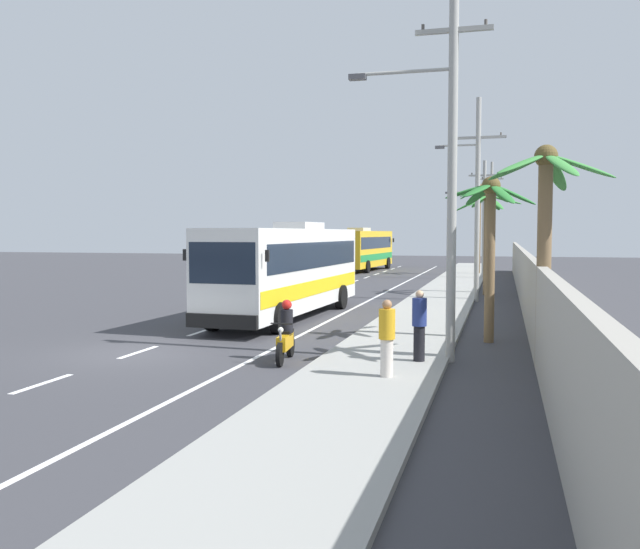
{
  "coord_description": "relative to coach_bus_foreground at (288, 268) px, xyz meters",
  "views": [
    {
      "loc": [
        9.68,
        -16.32,
        3.3
      ],
      "look_at": [
        2.94,
        8.49,
        1.7
      ],
      "focal_mm": 37.86,
      "sensor_mm": 36.0,
      "label": 1
    }
  ],
  "objects": [
    {
      "name": "palm_second",
      "position": [
        7.18,
        11.86,
        2.11
      ],
      "size": [
        3.46,
        3.21,
        5.49
      ],
      "color": "brown",
      "rests_on": "ground"
    },
    {
      "name": "boundary_wall",
      "position": [
        8.97,
        5.48,
        -0.69
      ],
      "size": [
        0.24,
        60.0,
        2.48
      ],
      "primitive_type": "cube",
      "color": "#9E998E",
      "rests_on": "ground"
    },
    {
      "name": "utility_pole_mid",
      "position": [
        6.78,
        8.18,
        3.2
      ],
      "size": [
        3.31,
        0.24,
        9.66
      ],
      "color": "#9E9E99",
      "rests_on": "ground"
    },
    {
      "name": "coach_bus_foreground",
      "position": [
        0.0,
        0.0,
        0.0
      ],
      "size": [
        3.16,
        11.8,
        3.72
      ],
      "color": "silver",
      "rests_on": "ground"
    },
    {
      "name": "motorcycle_beside_bus",
      "position": [
        2.7,
        -8.51,
        -1.29
      ],
      "size": [
        0.56,
        1.96,
        1.57
      ],
      "color": "black",
      "rests_on": "ground"
    },
    {
      "name": "pedestrian_near_kerb",
      "position": [
        6.1,
        -8.33,
        -0.88
      ],
      "size": [
        0.36,
        0.36,
        1.75
      ],
      "rotation": [
        0.0,
        0.0,
        0.65
      ],
      "color": "black",
      "rests_on": "sidewalk_kerb"
    },
    {
      "name": "utility_pole_far",
      "position": [
        6.61,
        23.85,
        2.54
      ],
      "size": [
        3.79,
        0.24,
        8.31
      ],
      "color": "#9E9E99",
      "rests_on": "ground"
    },
    {
      "name": "lane_markings",
      "position": [
        0.53,
        6.21,
        -1.93
      ],
      "size": [
        3.57,
        71.0,
        0.01
      ],
      "color": "white",
      "rests_on": "ground"
    },
    {
      "name": "palm_nearest",
      "position": [
        7.67,
        -4.06,
        1.66
      ],
      "size": [
        2.72,
        2.6,
        4.97
      ],
      "color": "brown",
      "rests_on": "ground"
    },
    {
      "name": "pedestrian_midwalk",
      "position": [
        5.63,
        -10.32,
        -0.91
      ],
      "size": [
        0.36,
        0.36,
        1.7
      ],
      "rotation": [
        0.0,
        0.0,
        3.73
      ],
      "color": "beige",
      "rests_on": "sidewalk_kerb"
    },
    {
      "name": "palm_third",
      "position": [
        6.21,
        28.79,
        3.27
      ],
      "size": [
        3.42,
        3.51,
        7.04
      ],
      "color": "brown",
      "rests_on": "ground"
    },
    {
      "name": "sidewalk_kerb",
      "position": [
        5.17,
        1.48,
        -1.87
      ],
      "size": [
        3.2,
        90.0,
        0.14
      ],
      "primitive_type": "cube",
      "color": "#999993",
      "rests_on": "ground"
    },
    {
      "name": "coach_bus_far_lane",
      "position": [
        -3.63,
        32.39,
        -0.01
      ],
      "size": [
        3.51,
        11.3,
        3.7
      ],
      "color": "gold",
      "rests_on": "ground"
    },
    {
      "name": "utility_pole_nearest",
      "position": [
        6.69,
        -7.49,
        3.41
      ],
      "size": [
        3.62,
        0.24,
        10.15
      ],
      "color": "#9E9E99",
      "rests_on": "ground"
    },
    {
      "name": "palm_fourth",
      "position": [
        9.03,
        -7.6,
        1.75
      ],
      "size": [
        3.08,
        3.02,
        5.42
      ],
      "color": "brown",
      "rests_on": "ground"
    },
    {
      "name": "utility_pole_distant",
      "position": [
        6.94,
        39.52,
        3.14
      ],
      "size": [
        2.1,
        0.24,
        9.79
      ],
      "color": "#9E9E99",
      "rests_on": "ground"
    },
    {
      "name": "ground_plane",
      "position": [
        -1.63,
        -8.52,
        -1.94
      ],
      "size": [
        160.0,
        160.0,
        0.0
      ],
      "primitive_type": "plane",
      "color": "#3A3A3F"
    }
  ]
}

